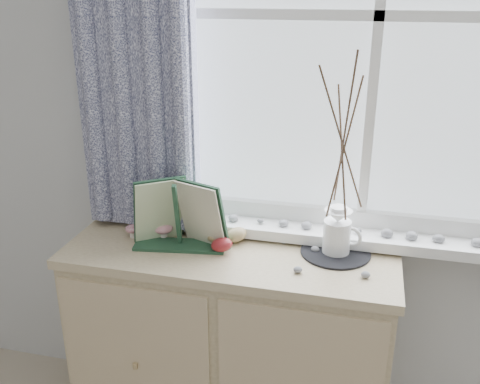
{
  "coord_description": "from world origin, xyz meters",
  "views": [
    {
      "loc": [
        0.29,
        0.1,
        1.75
      ],
      "look_at": [
        -0.1,
        1.7,
        1.1
      ],
      "focal_mm": 40.0,
      "sensor_mm": 36.0,
      "label": 1
    }
  ],
  "objects": [
    {
      "name": "botanical_book",
      "position": [
        -0.33,
        1.71,
        0.98
      ],
      "size": [
        0.4,
        0.19,
        0.27
      ],
      "primitive_type": null,
      "rotation": [
        0.0,
        0.0,
        0.15
      ],
      "color": "#1F422C",
      "rests_on": "sideboard"
    },
    {
      "name": "songbird_figurine",
      "position": [
        -0.3,
        1.84,
        0.88
      ],
      "size": [
        0.14,
        0.1,
        0.07
      ],
      "primitive_type": null,
      "rotation": [
        0.0,
        0.0,
        -0.35
      ],
      "color": "white",
      "rests_on": "sideboard"
    },
    {
      "name": "sideboard_pebbles",
      "position": [
        0.15,
        1.75,
        0.86
      ],
      "size": [
        0.33,
        0.23,
        0.02
      ],
      "color": "gray",
      "rests_on": "sideboard"
    },
    {
      "name": "sideboard",
      "position": [
        -0.15,
        1.75,
        0.43
      ],
      "size": [
        1.2,
        0.45,
        0.85
      ],
      "color": "#CBB78E",
      "rests_on": "ground"
    },
    {
      "name": "wooden_eggs",
      "position": [
        -0.2,
        1.8,
        0.88
      ],
      "size": [
        0.17,
        0.18,
        0.08
      ],
      "color": "tan",
      "rests_on": "sideboard"
    },
    {
      "name": "twig_pitcher",
      "position": [
        0.22,
        1.82,
        1.27
      ],
      "size": [
        0.34,
        0.34,
        0.73
      ],
      "rotation": [
        0.0,
        0.0,
        -0.43
      ],
      "color": "white",
      "rests_on": "crocheted_doily"
    },
    {
      "name": "crocheted_doily",
      "position": [
        0.22,
        1.82,
        0.85
      ],
      "size": [
        0.25,
        0.25,
        0.01
      ],
      "primitive_type": "cylinder",
      "color": "black",
      "rests_on": "sideboard"
    },
    {
      "name": "toadstool_cluster",
      "position": [
        -0.47,
        1.83,
        0.91
      ],
      "size": [
        0.18,
        0.16,
        0.1
      ],
      "color": "white",
      "rests_on": "sideboard"
    }
  ]
}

